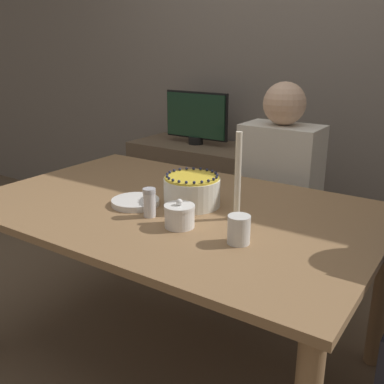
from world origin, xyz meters
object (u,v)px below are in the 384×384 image
sugar_bowl (180,216)px  tv_monitor (196,117)px  sugar_shaker (150,202)px  cake (192,191)px  candle (238,184)px  person_man_blue_shirt (278,211)px

sugar_bowl → tv_monitor: 1.53m
sugar_bowl → sugar_shaker: size_ratio=1.00×
cake → sugar_bowl: size_ratio=2.06×
sugar_bowl → tv_monitor: tv_monitor is taller
sugar_bowl → candle: bearing=54.2°
sugar_bowl → person_man_blue_shirt: person_man_blue_shirt is taller
tv_monitor → sugar_shaker: bearing=-63.7°
sugar_bowl → candle: candle is taller
cake → person_man_blue_shirt: size_ratio=0.19×
person_man_blue_shirt → tv_monitor: 0.97m
candle → tv_monitor: candle is taller
cake → sugar_bowl: cake is taller
candle → person_man_blue_shirt: (-0.13, 0.72, -0.36)m
cake → tv_monitor: tv_monitor is taller
candle → cake: bearing=172.7°
sugar_shaker → person_man_blue_shirt: 0.94m
sugar_bowl → person_man_blue_shirt: bearing=89.9°
cake → person_man_blue_shirt: bearing=82.5°
cake → candle: size_ratio=0.69×
sugar_bowl → person_man_blue_shirt: 0.94m
cake → tv_monitor: bearing=122.7°
sugar_shaker → person_man_blue_shirt: size_ratio=0.09×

